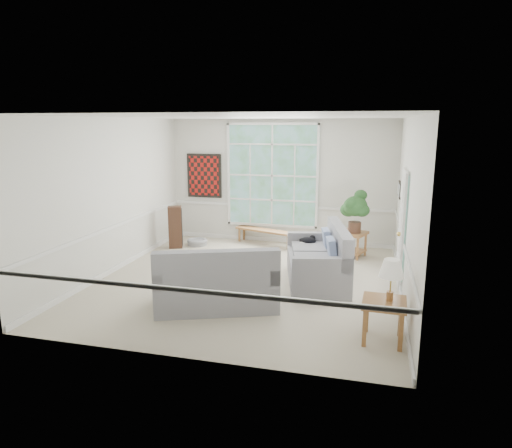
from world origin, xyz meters
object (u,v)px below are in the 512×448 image
at_px(side_table, 383,321).
at_px(end_table, 352,244).
at_px(coffee_table, 238,268).
at_px(loveseat_front, 216,275).
at_px(loveseat_right, 317,254).

bearing_deg(side_table, end_table, 98.47).
bearing_deg(side_table, coffee_table, 142.39).
bearing_deg(loveseat_front, side_table, -33.85).
bearing_deg(loveseat_front, loveseat_right, 27.06).
xyz_separation_m(loveseat_right, side_table, (1.16, -2.15, -0.24)).
bearing_deg(loveseat_right, end_table, 60.63).
bearing_deg(end_table, loveseat_front, -119.95).
xyz_separation_m(loveseat_right, coffee_table, (-1.47, -0.13, -0.34)).
relative_size(loveseat_right, end_table, 3.48).
xyz_separation_m(coffee_table, end_table, (2.03, 1.99, 0.09)).
xyz_separation_m(loveseat_front, side_table, (2.57, -0.60, -0.23)).
distance_m(loveseat_right, end_table, 1.97).
xyz_separation_m(loveseat_right, end_table, (0.56, 1.87, -0.25)).
relative_size(coffee_table, end_table, 1.81).
relative_size(loveseat_right, coffee_table, 1.92).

